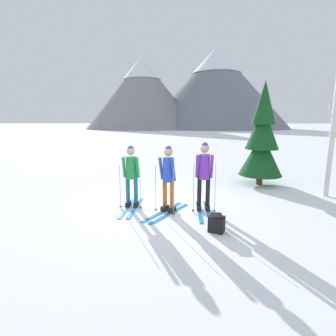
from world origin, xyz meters
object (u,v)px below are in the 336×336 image
(birch_tree_tall, at_px, (333,133))
(skier_in_blue, at_px, (168,177))
(pine_tree_near, at_px, (262,138))
(skier_in_purple, at_px, (204,173))
(skier_in_green, at_px, (131,174))
(backpack_on_snow_front, at_px, (217,223))

(birch_tree_tall, bearing_deg, skier_in_blue, -161.83)
(pine_tree_near, relative_size, birch_tree_tall, 0.95)
(skier_in_purple, relative_size, birch_tree_tall, 0.46)
(skier_in_blue, distance_m, birch_tree_tall, 5.24)
(skier_in_blue, relative_size, skier_in_purple, 0.96)
(skier_in_green, relative_size, skier_in_blue, 0.98)
(birch_tree_tall, bearing_deg, skier_in_purple, -159.71)
(skier_in_blue, height_order, birch_tree_tall, birch_tree_tall)
(skier_in_purple, height_order, pine_tree_near, pine_tree_near)
(skier_in_blue, xyz_separation_m, backpack_on_snow_front, (1.07, -1.15, -0.75))
(skier_in_green, height_order, birch_tree_tall, birch_tree_tall)
(skier_in_green, bearing_deg, pine_tree_near, 32.22)
(skier_in_purple, height_order, backpack_on_snow_front, skier_in_purple)
(pine_tree_near, xyz_separation_m, birch_tree_tall, (1.62, -1.43, 0.26))
(pine_tree_near, bearing_deg, skier_in_blue, -137.11)
(skier_in_green, relative_size, birch_tree_tall, 0.43)
(pine_tree_near, bearing_deg, birch_tree_tall, -41.43)
(birch_tree_tall, bearing_deg, backpack_on_snow_front, -144.17)
(birch_tree_tall, height_order, backpack_on_snow_front, birch_tree_tall)
(skier_in_green, height_order, skier_in_purple, skier_in_purple)
(pine_tree_near, height_order, backpack_on_snow_front, pine_tree_near)
(skier_in_purple, bearing_deg, backpack_on_snow_front, -83.01)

